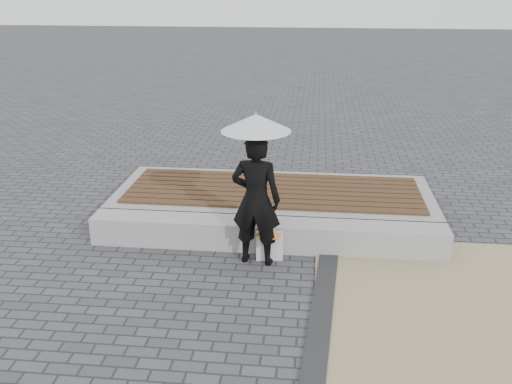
# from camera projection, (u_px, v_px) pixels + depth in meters

# --- Properties ---
(ground) EXTENTS (80.00, 80.00, 0.00)m
(ground) POSITION_uv_depth(u_px,v_px,m) (254.00, 308.00, 6.58)
(ground) COLOR #49484D
(ground) RESTS_ON ground
(edging_band) EXTENTS (0.61, 5.20, 0.04)m
(edging_band) POSITION_uv_depth(u_px,v_px,m) (318.00, 336.00, 6.03)
(edging_band) COLOR #28282A
(edging_band) RESTS_ON ground
(seating_ledge) EXTENTS (5.00, 0.45, 0.40)m
(seating_ledge) POSITION_uv_depth(u_px,v_px,m) (267.00, 234.00, 8.00)
(seating_ledge) COLOR #ADAEA8
(seating_ledge) RESTS_ON ground
(timber_platform) EXTENTS (5.00, 2.00, 0.40)m
(timber_platform) POSITION_uv_depth(u_px,v_px,m) (273.00, 203.00, 9.11)
(timber_platform) COLOR #999A95
(timber_platform) RESTS_ON ground
(timber_decking) EXTENTS (4.60, 1.60, 0.04)m
(timber_decking) POSITION_uv_depth(u_px,v_px,m) (273.00, 190.00, 9.03)
(timber_decking) COLOR brown
(timber_decking) RESTS_ON timber_platform
(woman) EXTENTS (0.70, 0.50, 1.78)m
(woman) POSITION_uv_depth(u_px,v_px,m) (256.00, 200.00, 7.34)
(woman) COLOR black
(woman) RESTS_ON ground
(parasol) EXTENTS (0.88, 0.88, 1.12)m
(parasol) POSITION_uv_depth(u_px,v_px,m) (256.00, 123.00, 6.98)
(parasol) COLOR silver
(parasol) RESTS_ON ground
(handbag) EXTENTS (0.29, 0.11, 0.20)m
(handbag) POSITION_uv_depth(u_px,v_px,m) (255.00, 216.00, 7.85)
(handbag) COLOR black
(handbag) RESTS_ON seating_ledge
(canvas_tote) EXTENTS (0.37, 0.19, 0.38)m
(canvas_tote) POSITION_uv_depth(u_px,v_px,m) (269.00, 246.00, 7.67)
(canvas_tote) COLOR silver
(canvas_tote) RESTS_ON ground
(magazine) EXTENTS (0.36, 0.31, 0.01)m
(magazine) POSITION_uv_depth(u_px,v_px,m) (269.00, 235.00, 7.55)
(magazine) COLOR red
(magazine) RESTS_ON canvas_tote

